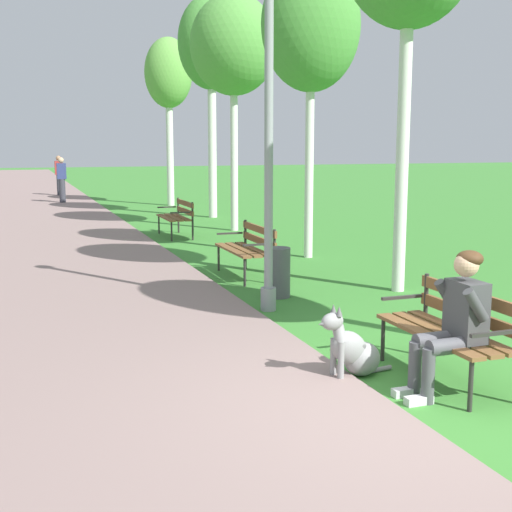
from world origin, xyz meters
The scene contains 15 objects.
ground_plane centered at (0.00, 0.00, 0.00)m, with size 120.00×120.00×0.00m, color #3D8433.
paved_path centered at (-2.04, 24.00, 0.02)m, with size 3.71×60.00×0.04m, color gray.
park_bench_near centered at (0.64, 0.58, 0.51)m, with size 0.55×1.50×0.85m.
park_bench_mid centered at (0.50, 5.79, 0.51)m, with size 0.55×1.50×0.85m.
park_bench_far centered at (0.53, 10.90, 0.51)m, with size 0.55×1.50×0.85m.
person_seated_on_near_bench centered at (0.44, 0.26, 0.68)m, with size 0.74×0.49×1.25m.
dog_grey centered at (-0.16, 0.94, 0.26)m, with size 0.83×0.33×0.71m.
lamp_post_near centered at (0.01, 3.59, 2.24)m, with size 0.24×0.24×4.34m.
birch_tree_third centered at (2.19, 7.22, 4.21)m, with size 1.83×1.57×5.43m.
birch_tree_fourth centered at (2.11, 11.54, 4.42)m, with size 2.09×2.05×5.64m.
birch_tree_fifth centered at (2.46, 14.66, 4.86)m, with size 1.90×1.63×6.26m.
birch_tree_sixth centered at (2.15, 18.88, 4.41)m, with size 1.62×1.56×5.67m.
litter_bin centered at (0.41, 4.28, 0.35)m, with size 0.36×0.36×0.70m, color #515156.
pedestrian_distant centered at (-1.35, 20.94, 0.84)m, with size 0.32×0.22×1.65m.
pedestrian_further_distant centered at (-1.22, 24.52, 0.84)m, with size 0.32×0.22×1.65m.
Camera 1 is at (-3.02, -4.43, 2.13)m, focal length 47.73 mm.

